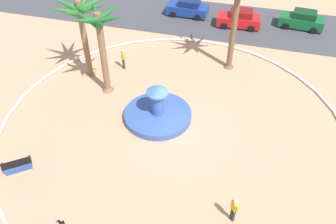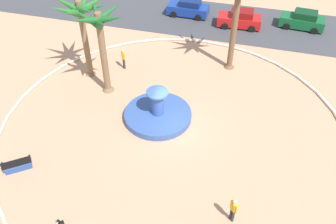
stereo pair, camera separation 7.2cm
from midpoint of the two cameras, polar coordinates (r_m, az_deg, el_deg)
The scene contains 13 objects.
ground_plane at distance 23.39m, azimuth 0.81°, elevation -2.24°, with size 80.00×80.00×0.00m, color tan.
plaza_curb at distance 23.32m, azimuth 0.81°, elevation -2.06°, with size 22.58×22.58×0.20m, color silver.
street_asphalt at distance 36.18m, azimuth 7.46°, elevation 14.50°, with size 48.00×8.00×0.03m, color #424247.
fountain at distance 23.79m, azimuth -1.56°, elevation -0.33°, with size 4.53×4.53×2.22m.
palm_tree_near_fountain at distance 26.58m, azimuth 11.22°, elevation 17.13°, with size 4.11×4.09×7.19m.
palm_tree_by_curb at distance 24.17m, azimuth -10.75°, elevation 12.34°, with size 3.58×3.41×6.41m.
palm_tree_mid_plaza at distance 26.18m, azimuth -13.72°, elevation 14.87°, with size 4.35×4.29×6.28m.
bench_north at distance 22.33m, azimuth -22.96°, elevation -7.94°, with size 1.57×1.38×1.00m.
person_cyclist_photo at distance 18.46m, azimuth 10.58°, elevation -15.09°, with size 0.39×0.42×1.66m.
person_pedestrian_stroll at distance 28.37m, azimuth -7.10°, elevation 8.65°, with size 0.38×0.42×1.70m.
parked_car_leftmost at distance 36.50m, azimuth 3.37°, elevation 16.35°, with size 4.03×1.98×1.67m.
parked_car_second at distance 35.00m, azimuth 11.53°, elevation 14.46°, with size 4.10×2.11×1.67m.
parked_car_third at distance 36.37m, azimuth 20.90°, elevation 13.63°, with size 4.12×2.16×1.67m.
Camera 2 is at (4.28, -16.43, 16.09)m, focal length 37.85 mm.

